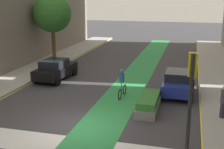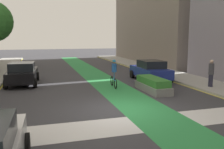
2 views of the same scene
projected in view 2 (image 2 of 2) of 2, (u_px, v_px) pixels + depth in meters
The scene contains 8 objects.
ground_plane at pixel (120, 109), 11.19m from camera, with size 120.00×120.00×0.00m, color #38383D.
bike_lane_paint at pixel (142, 107), 11.50m from camera, with size 2.40×60.00×0.01m, color #2D8C47.
crosswalk_band at pixel (136, 124), 9.29m from camera, with size 12.00×1.80×0.01m, color silver.
car_blue_right_far at pixel (150, 70), 18.43m from camera, with size 2.10×4.24×1.57m.
car_black_left_far at pixel (23, 73), 16.99m from camera, with size 2.19×4.28×1.57m.
cyclist_in_lane at pixel (114, 73), 15.94m from camera, with size 0.32×1.73×1.86m.
pedestrian_sidewalk_right_a at pixel (211, 73), 15.49m from camera, with size 0.34×0.34×1.72m.
median_planter at pixel (153, 85), 14.87m from camera, with size 1.10×3.12×0.85m.
Camera 2 is at (-3.43, -10.26, 3.28)m, focal length 39.00 mm.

